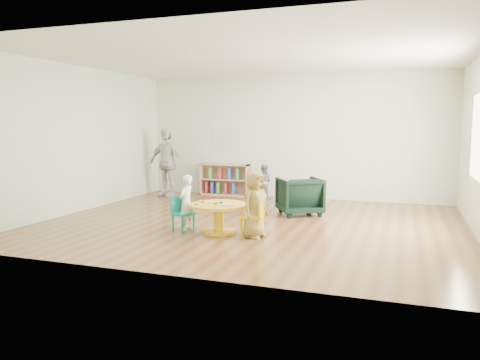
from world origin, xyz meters
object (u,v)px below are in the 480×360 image
at_px(activity_table, 219,213).
at_px(child_right, 255,204).
at_px(kid_chair_left, 182,212).
at_px(toddler, 264,182).
at_px(child_left, 186,202).
at_px(kid_chair_right, 255,214).
at_px(bookshelf, 225,180).
at_px(armchair, 299,196).
at_px(adult_caretaker, 166,162).

relative_size(activity_table, child_right, 0.91).
bearing_deg(child_right, kid_chair_left, 106.31).
height_order(kid_chair_left, toddler, toddler).
bearing_deg(toddler, activity_table, 98.97).
xyz_separation_m(activity_table, child_left, (-0.58, 0.03, 0.13)).
bearing_deg(activity_table, child_right, -7.99).
distance_m(kid_chair_right, bookshelf, 4.25).
height_order(bookshelf, child_right, child_right).
relative_size(armchair, child_left, 0.87).
height_order(kid_chair_left, armchair, armchair).
xyz_separation_m(armchair, child_left, (-1.44, -1.87, 0.09)).
relative_size(bookshelf, child_right, 1.20).
xyz_separation_m(bookshelf, adult_caretaker, (-1.23, -0.62, 0.43)).
xyz_separation_m(activity_table, kid_chair_left, (-0.63, -0.02, -0.02)).
relative_size(child_right, toddler, 1.25).
distance_m(kid_chair_left, bookshelf, 3.84).
bearing_deg(armchair, child_left, 22.27).
bearing_deg(armchair, kid_chair_left, 22.08).
bearing_deg(child_right, activity_table, 101.17).
height_order(kid_chair_right, adult_caretaker, adult_caretaker).
relative_size(activity_table, adult_caretaker, 0.57).
bearing_deg(kid_chair_left, kid_chair_right, 114.33).
xyz_separation_m(kid_chair_left, child_right, (1.25, -0.06, 0.21)).
distance_m(activity_table, child_right, 0.65).
distance_m(bookshelf, child_right, 4.31).
xyz_separation_m(bookshelf, toddler, (1.06, -0.30, 0.03)).
distance_m(kid_chair_left, child_right, 1.27).
xyz_separation_m(bookshelf, armchair, (2.22, -1.84, -0.01)).
distance_m(activity_table, adult_caretaker, 4.09).
relative_size(kid_chair_left, toddler, 0.69).
relative_size(kid_chair_left, kid_chair_right, 0.88).
xyz_separation_m(activity_table, toddler, (-0.30, 3.45, 0.08)).
bearing_deg(kid_chair_left, bookshelf, -144.46).
xyz_separation_m(armchair, adult_caretaker, (-3.46, 1.22, 0.45)).
xyz_separation_m(activity_table, armchair, (0.86, 1.91, 0.03)).
relative_size(kid_chair_right, toddler, 0.78).
height_order(activity_table, bookshelf, bookshelf).
height_order(activity_table, armchair, armchair).
bearing_deg(activity_table, kid_chair_left, -177.77).
height_order(activity_table, child_left, child_left).
bearing_deg(toddler, kid_chair_left, 88.55).
xyz_separation_m(kid_chair_right, adult_caretaker, (-3.19, 3.15, 0.46)).
bearing_deg(adult_caretaker, kid_chair_left, -47.94).
height_order(bookshelf, adult_caretaker, adult_caretaker).
height_order(kid_chair_right, bookshelf, bookshelf).
height_order(activity_table, child_right, child_right).
distance_m(bookshelf, adult_caretaker, 1.44).
distance_m(kid_chair_left, kid_chair_right, 1.23).
xyz_separation_m(kid_chair_right, bookshelf, (-1.96, 3.77, 0.03)).
relative_size(armchair, child_right, 0.77).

